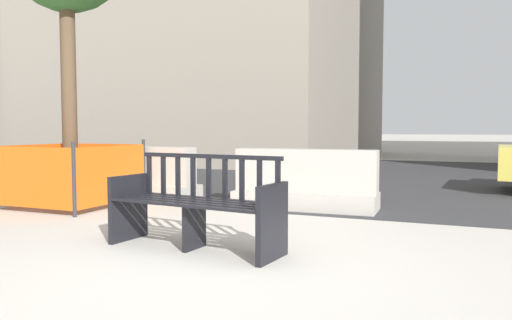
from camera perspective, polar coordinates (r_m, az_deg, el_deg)
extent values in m
plane|color=#B7B2A8|center=(4.12, -6.16, -12.28)|extent=(200.00, 200.00, 0.00)
cube|color=#333335|center=(12.37, 13.60, -1.71)|extent=(120.00, 12.00, 0.01)
cube|color=black|center=(5.23, -14.37, -5.28)|extent=(0.11, 0.52, 0.66)
cube|color=black|center=(4.28, 1.89, -7.13)|extent=(0.11, 0.52, 0.66)
cube|color=black|center=(4.73, -7.06, -7.44)|extent=(0.08, 0.33, 0.45)
cube|color=black|center=(4.51, -8.82, -5.10)|extent=(1.60, 0.25, 0.02)
cube|color=black|center=(4.60, -7.93, -4.92)|extent=(1.60, 0.25, 0.02)
cube|color=black|center=(4.69, -7.08, -4.75)|extent=(1.60, 0.25, 0.02)
cube|color=black|center=(4.78, -6.26, -4.58)|extent=(1.60, 0.25, 0.02)
cube|color=black|center=(4.87, -5.48, -4.42)|extent=(1.60, 0.25, 0.02)
cube|color=black|center=(4.84, -5.44, 0.43)|extent=(1.59, 0.22, 0.04)
cube|color=black|center=(5.32, -12.10, -1.62)|extent=(0.05, 0.03, 0.38)
cube|color=black|center=(5.20, -10.54, -1.72)|extent=(0.05, 0.03, 0.38)
cube|color=black|center=(5.08, -8.91, -1.83)|extent=(0.05, 0.03, 0.38)
cube|color=black|center=(4.97, -7.21, -1.94)|extent=(0.05, 0.03, 0.38)
cube|color=black|center=(4.86, -5.43, -2.05)|extent=(0.05, 0.03, 0.38)
cube|color=black|center=(4.75, -3.56, -2.16)|extent=(0.05, 0.03, 0.38)
cube|color=black|center=(4.66, -1.62, -2.28)|extent=(0.05, 0.03, 0.38)
cube|color=black|center=(4.56, 0.40, -2.40)|extent=(0.05, 0.03, 0.38)
cube|color=black|center=(4.48, 2.51, -2.52)|extent=(0.05, 0.03, 0.38)
cube|color=black|center=(5.17, -14.58, -1.86)|extent=(0.10, 0.46, 0.03)
cube|color=black|center=(4.22, 1.77, -2.96)|extent=(0.10, 0.46, 0.03)
cube|color=#ADA89E|center=(7.08, 5.63, -4.59)|extent=(2.02, 0.75, 0.24)
cube|color=#ADA89E|center=(7.03, 5.65, -1.20)|extent=(2.01, 0.37, 0.60)
cube|color=#ADA89E|center=(8.32, -13.18, -3.45)|extent=(2.03, 0.78, 0.24)
cube|color=#ADA89E|center=(8.28, -13.22, -0.56)|extent=(2.01, 0.40, 0.60)
cylinder|color=brown|center=(7.79, -20.58, 6.68)|extent=(0.21, 0.21, 3.15)
cylinder|color=#2D2D33|center=(6.75, -20.08, -2.11)|extent=(0.05, 0.05, 0.96)
cylinder|color=#2D2D33|center=(8.86, -20.65, -0.81)|extent=(0.05, 0.05, 0.96)
cylinder|color=#2D2D33|center=(7.91, -12.70, -1.17)|extent=(0.05, 0.05, 0.96)
cube|color=#E05B14|center=(7.28, -24.43, -1.82)|extent=(1.50, 0.03, 0.81)
cube|color=#E05B14|center=(8.37, -16.90, -0.98)|extent=(1.50, 0.03, 0.81)
cube|color=#E05B14|center=(8.33, -24.18, -1.16)|extent=(0.03, 1.50, 0.81)
cube|color=#E05B14|center=(7.31, -16.10, -1.61)|extent=(0.03, 1.50, 0.81)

